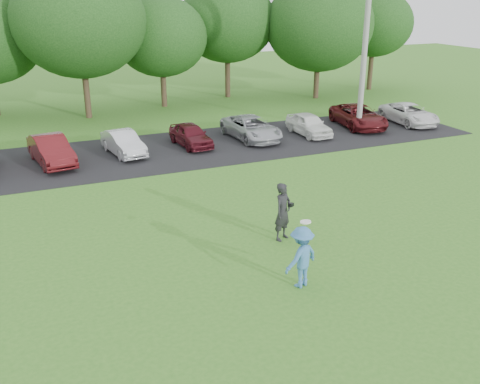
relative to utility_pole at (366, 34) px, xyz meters
The scene contains 7 objects.
ground 17.05m from the utility_pole, 130.68° to the right, with size 100.00×100.00×0.00m, color #357120.
parking_lot 11.76m from the utility_pole, behind, with size 32.00×6.50×0.03m, color black.
utility_pole is the anchor object (origin of this frame).
frisbee_player 16.89m from the utility_pole, 129.97° to the right, with size 1.20×0.94×1.95m.
camera_bystander 14.46m from the utility_pole, 134.28° to the right, with size 0.78×0.69×1.80m.
parked_cars 10.63m from the utility_pole, behind, with size 30.55×5.09×1.24m.
tree_row 13.83m from the utility_pole, 131.16° to the left, with size 42.39×9.85×8.64m.
Camera 1 is at (-6.03, -10.60, 7.14)m, focal length 40.00 mm.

